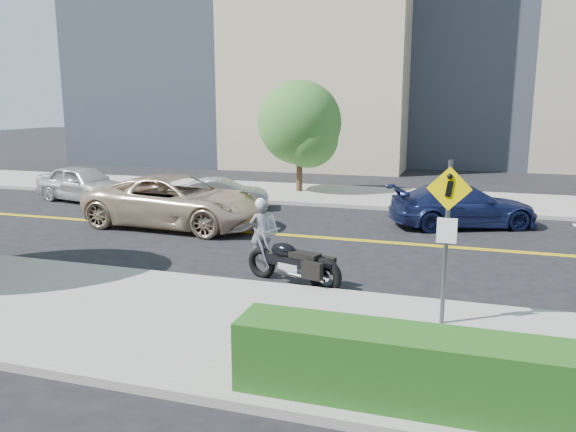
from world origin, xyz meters
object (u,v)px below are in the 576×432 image
(motorcycle, at_px, (293,252))
(parked_car_white, at_px, (84,183))
(parked_car_blue, at_px, (463,206))
(parked_car_silver, at_px, (222,194))
(pedestrian_sign, at_px, (447,227))
(suv, at_px, (177,201))
(motorcyclist, at_px, (261,229))

(motorcycle, relative_size, parked_car_white, 0.56)
(motorcycle, xyz_separation_m, parked_car_white, (-11.57, 7.79, 0.00))
(parked_car_blue, bearing_deg, parked_car_silver, 64.43)
(pedestrian_sign, xyz_separation_m, motorcycle, (-3.39, 1.77, -1.21))
(motorcycle, distance_m, parked_car_silver, 9.56)
(pedestrian_sign, bearing_deg, parked_car_blue, 88.28)
(pedestrian_sign, xyz_separation_m, parked_car_silver, (-8.72, 9.70, -1.36))
(pedestrian_sign, relative_size, parked_car_blue, 0.61)
(suv, bearing_deg, motorcyclist, -123.14)
(pedestrian_sign, distance_m, parked_car_silver, 13.11)
(parked_car_silver, bearing_deg, parked_car_white, 73.32)
(motorcyclist, bearing_deg, parked_car_silver, -93.47)
(motorcyclist, height_order, suv, suv)
(parked_car_blue, bearing_deg, pedestrian_sign, 155.47)
(motorcycle, distance_m, suv, 7.20)
(parked_car_white, height_order, parked_car_silver, parked_car_white)
(motorcycle, height_order, parked_car_blue, motorcycle)
(parked_car_silver, bearing_deg, pedestrian_sign, -155.97)
(motorcycle, bearing_deg, parked_car_white, 164.24)
(pedestrian_sign, bearing_deg, motorcyclist, 144.26)
(suv, bearing_deg, motorcycle, -127.39)
(motorcycle, distance_m, parked_car_white, 13.95)
(parked_car_white, bearing_deg, pedestrian_sign, -109.65)
(motorcyclist, relative_size, motorcycle, 0.67)
(parked_car_silver, bearing_deg, motorcyclist, -165.80)
(parked_car_silver, height_order, parked_car_blue, parked_car_blue)
(parked_car_white, bearing_deg, suv, -104.42)
(parked_car_silver, bearing_deg, parked_car_blue, -110.69)
(pedestrian_sign, distance_m, motorcycle, 4.01)
(parked_car_white, bearing_deg, motorcyclist, -108.09)
(pedestrian_sign, relative_size, parked_car_white, 0.68)
(suv, relative_size, parked_car_white, 1.39)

